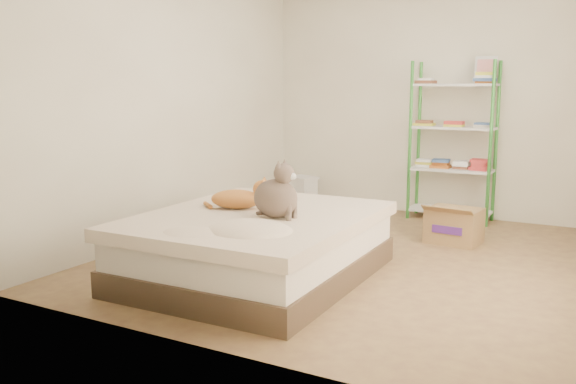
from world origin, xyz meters
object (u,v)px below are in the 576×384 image
Objects in this scene: shelf_unit at (453,142)px; cardboard_box at (454,225)px; grey_cat at (276,190)px; white_bin at (302,191)px; bed at (257,246)px; orange_cat at (236,197)px.

cardboard_box is (0.28, -0.99, -0.68)m from shelf_unit.
grey_cat is 3.03m from white_bin.
shelf_unit is 4.68× the size of white_bin.
white_bin is (-2.06, 0.93, 0.02)m from cardboard_box.
cardboard_box is at bearing -74.13° from shelf_unit.
orange_cat reaches higher than bed.
cardboard_box is at bearing 58.23° from bed.
orange_cat is at bearing 71.86° from grey_cat.
grey_cat reaches higher than white_bin.
shelf_unit reaches higher than white_bin.
cardboard_box is (0.86, 1.81, -0.53)m from grey_cat.
grey_cat is 1.10× the size of white_bin.
cardboard_box is (1.05, 1.76, -0.08)m from bed.
bed is 1.12× the size of shelf_unit.
shelf_unit reaches higher than cardboard_box.
orange_cat is 0.27× the size of shelf_unit.
shelf_unit reaches higher than bed.
bed is 0.49m from grey_cat.
grey_cat reaches higher than cardboard_box.
orange_cat is at bearing -110.89° from shelf_unit.
bed is at bearing -115.23° from cardboard_box.
bed is 2.87m from white_bin.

